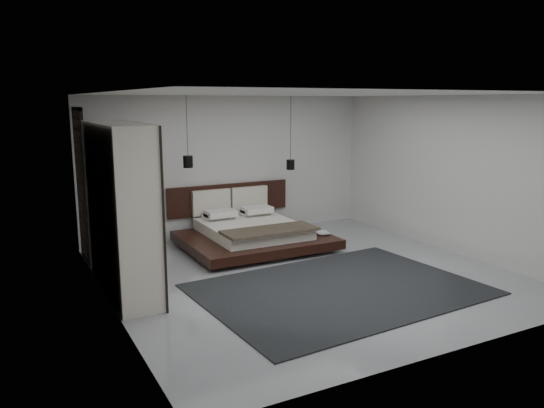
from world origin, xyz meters
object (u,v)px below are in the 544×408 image
lattice_screen (82,185)px  wardrobe (120,208)px  pendant_left (188,161)px  rug (339,289)px  bed (251,232)px  pendant_right (290,164)px

lattice_screen → wardrobe: 1.76m
pendant_left → rug: pendant_left is taller
wardrobe → lattice_screen: bearing=98.2°
bed → pendant_left: (-1.07, 0.39, 1.35)m
lattice_screen → rug: bearing=-47.5°
lattice_screen → pendant_left: bearing=-4.5°
wardrobe → rug: bearing=-29.2°
pendant_left → wardrobe: pendant_left is taller
lattice_screen → bed: (2.90, -0.53, -1.02)m
pendant_left → wardrobe: (-1.58, -1.60, -0.42)m
lattice_screen → bed: 3.12m
pendant_right → bed: bearing=-159.9°
lattice_screen → pendant_left: (1.83, -0.14, 0.32)m
pendant_right → wardrobe: size_ratio=0.59×
wardrobe → rug: wardrobe is taller
lattice_screen → bed: bearing=-10.5°
rug → pendant_right: bearing=73.0°
lattice_screen → wardrobe: (0.25, -1.74, -0.10)m
pendant_right → rug: (-0.96, -3.14, -1.45)m
bed → wardrobe: bearing=-155.5°
pendant_right → rug: 3.59m
lattice_screen → pendant_right: 3.97m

